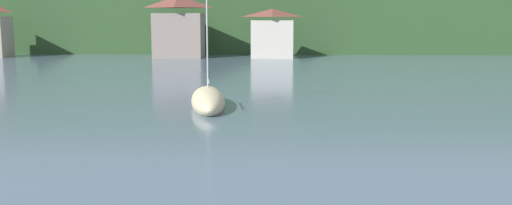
{
  "coord_description": "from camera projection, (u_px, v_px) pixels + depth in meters",
  "views": [
    {
      "loc": [
        0.74,
        23.11,
        5.83
      ],
      "look_at": [
        0.0,
        43.1,
        2.79
      ],
      "focal_mm": 40.45,
      "sensor_mm": 36.0,
      "label": 1
    }
  ],
  "objects": [
    {
      "name": "shore_building_central",
      "position": [
        179.0,
        27.0,
        79.95
      ],
      "size": [
        7.01,
        5.17,
        8.57
      ],
      "color": "gray",
      "rests_on": "ground_plane"
    },
    {
      "name": "sailboat_far_5",
      "position": [
        208.0,
        101.0,
        36.86
      ],
      "size": [
        3.27,
        8.18,
        9.95
      ],
      "rotation": [
        0.0,
        0.0,
        1.72
      ],
      "color": "#CCBC8E",
      "rests_on": "ground_plane"
    },
    {
      "name": "shore_building_eastcentral",
      "position": [
        272.0,
        34.0,
        78.71
      ],
      "size": [
        5.99,
        3.27,
        6.7
      ],
      "color": "beige",
      "rests_on": "ground_plane"
    },
    {
      "name": "wooded_hillside",
      "position": [
        300.0,
        14.0,
        127.25
      ],
      "size": [
        352.0,
        75.38,
        33.44
      ],
      "color": "#2D4C28",
      "rests_on": "ground_plane"
    }
  ]
}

